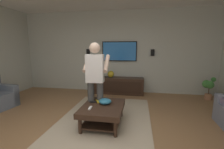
# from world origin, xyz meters

# --- Properties ---
(ground_plane) EXTENTS (8.03, 8.03, 0.00)m
(ground_plane) POSITION_xyz_m (0.00, 0.00, 0.00)
(ground_plane) COLOR olive
(wall_back_tv) EXTENTS (0.10, 6.89, 2.80)m
(wall_back_tv) POSITION_xyz_m (3.17, 0.00, 1.40)
(wall_back_tv) COLOR #B2B7AD
(wall_back_tv) RESTS_ON ground
(area_rug) EXTENTS (2.91, 1.92, 0.01)m
(area_rug) POSITION_xyz_m (0.80, -0.13, 0.01)
(area_rug) COLOR tan
(area_rug) RESTS_ON ground
(coffee_table) EXTENTS (1.00, 0.80, 0.40)m
(coffee_table) POSITION_xyz_m (0.60, -0.13, 0.30)
(coffee_table) COLOR #332116
(coffee_table) RESTS_ON ground
(media_console) EXTENTS (0.45, 1.70, 0.55)m
(media_console) POSITION_xyz_m (2.84, -0.13, 0.28)
(media_console) COLOR #332116
(media_console) RESTS_ON ground
(tv) EXTENTS (0.05, 1.19, 0.67)m
(tv) POSITION_xyz_m (3.08, -0.13, 1.43)
(tv) COLOR black
(person_standing) EXTENTS (0.56, 0.56, 1.64)m
(person_standing) POSITION_xyz_m (0.84, 0.09, 0.93)
(person_standing) COLOR #3F3F3F
(person_standing) RESTS_ON ground
(potted_plant_short) EXTENTS (0.28, 0.35, 0.69)m
(potted_plant_short) POSITION_xyz_m (2.67, -2.88, 0.41)
(potted_plant_short) COLOR #9E6B4C
(potted_plant_short) RESTS_ON ground
(bowl) EXTENTS (0.25, 0.25, 0.11)m
(bowl) POSITION_xyz_m (0.69, -0.16, 0.46)
(bowl) COLOR teal
(bowl) RESTS_ON coffee_table
(remote_white) EXTENTS (0.15, 0.05, 0.02)m
(remote_white) POSITION_xyz_m (0.40, 0.07, 0.41)
(remote_white) COLOR white
(remote_white) RESTS_ON coffee_table
(remote_black) EXTENTS (0.11, 0.15, 0.02)m
(remote_black) POSITION_xyz_m (0.73, 0.11, 0.41)
(remote_black) COLOR black
(remote_black) RESTS_ON coffee_table
(book) EXTENTS (0.25, 0.27, 0.04)m
(book) POSITION_xyz_m (0.81, -0.05, 0.42)
(book) COLOR gold
(book) RESTS_ON coffee_table
(vase_round) EXTENTS (0.22, 0.22, 0.22)m
(vase_round) POSITION_xyz_m (2.86, 0.13, 0.66)
(vase_round) COLOR gold
(vase_round) RESTS_ON media_console
(wall_speaker_left) EXTENTS (0.06, 0.12, 0.22)m
(wall_speaker_left) POSITION_xyz_m (3.09, -1.24, 1.39)
(wall_speaker_left) COLOR black
(wall_speaker_right) EXTENTS (0.06, 0.12, 0.22)m
(wall_speaker_right) POSITION_xyz_m (3.09, 0.99, 1.39)
(wall_speaker_right) COLOR black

